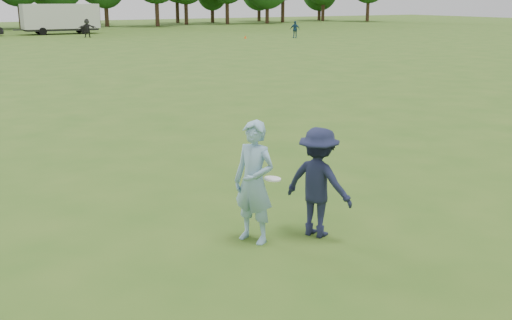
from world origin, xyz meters
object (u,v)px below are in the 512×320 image
object	(u,v)px
defender	(318,182)
field_cone	(245,37)
thrower	(254,182)
player_far_b	(295,29)
player_far_d	(87,28)
cargo_trailer	(60,17)

from	to	relation	value
defender	field_cone	distance (m)	50.17
thrower	player_far_b	bearing A→B (deg)	120.70
player_far_d	field_cone	bearing A→B (deg)	-25.50
player_far_b	field_cone	world-z (taller)	player_far_b
thrower	cargo_trailer	world-z (taller)	cargo_trailer
player_far_b	player_far_d	distance (m)	20.81
defender	cargo_trailer	world-z (taller)	cargo_trailer
defender	player_far_b	xyz separation A→B (m)	(27.96, 42.91, -0.10)
thrower	field_cone	size ratio (longest dim) A/B	6.67
player_far_b	player_far_d	world-z (taller)	player_far_d
player_far_b	player_far_d	size ratio (longest dim) A/B	0.89
thrower	defender	size ratio (longest dim) A/B	1.09
defender	player_far_d	size ratio (longest dim) A/B	1.00
player_far_b	player_far_d	xyz separation A→B (m)	(-17.65, 11.01, 0.10)
thrower	cargo_trailer	xyz separation A→B (m)	(10.37, 60.73, 0.77)
player_far_b	cargo_trailer	world-z (taller)	cargo_trailer
thrower	player_far_d	world-z (taller)	thrower
thrower	field_cone	world-z (taller)	thrower
player_far_b	defender	bearing A→B (deg)	-77.70
thrower	defender	distance (m)	1.09
player_far_b	field_cone	size ratio (longest dim) A/B	5.47
field_cone	cargo_trailer	world-z (taller)	cargo_trailer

